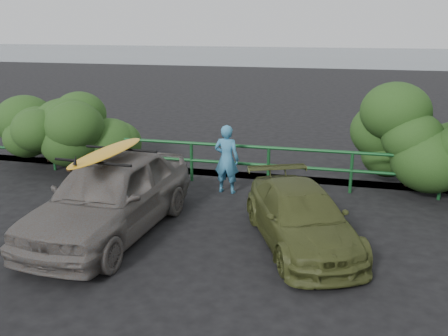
% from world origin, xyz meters
% --- Properties ---
extents(ground, '(80.00, 80.00, 0.00)m').
position_xyz_m(ground, '(0.00, 0.00, 0.00)').
color(ground, black).
extents(ocean, '(200.00, 200.00, 0.00)m').
position_xyz_m(ocean, '(0.00, 60.00, 0.00)').
color(ocean, '#515C64').
rests_on(ocean, ground).
extents(guardrail, '(14.00, 0.08, 1.04)m').
position_xyz_m(guardrail, '(0.00, 5.00, 0.52)').
color(guardrail, '#154B22').
rests_on(guardrail, ground).
extents(shrub_left, '(3.20, 2.40, 1.91)m').
position_xyz_m(shrub_left, '(-4.80, 5.40, 0.96)').
color(shrub_left, '#27491B').
rests_on(shrub_left, ground).
extents(shrub_right, '(3.20, 2.40, 2.51)m').
position_xyz_m(shrub_right, '(5.00, 5.50, 1.25)').
color(shrub_right, '#27491B').
rests_on(shrub_right, ground).
extents(sedan, '(2.09, 4.62, 1.54)m').
position_xyz_m(sedan, '(-1.48, 1.41, 0.77)').
color(sedan, '#5D5753').
rests_on(sedan, ground).
extents(olive_vehicle, '(2.83, 3.96, 1.06)m').
position_xyz_m(olive_vehicle, '(2.13, 1.78, 0.53)').
color(olive_vehicle, '#41471F').
rests_on(olive_vehicle, ground).
extents(man, '(0.63, 0.44, 1.66)m').
position_xyz_m(man, '(0.10, 4.32, 0.83)').
color(man, teal).
rests_on(man, ground).
extents(roof_rack, '(1.60, 1.17, 0.05)m').
position_xyz_m(roof_rack, '(-1.48, 1.41, 1.56)').
color(roof_rack, black).
rests_on(roof_rack, sedan).
extents(surfboard, '(0.67, 2.51, 0.07)m').
position_xyz_m(surfboard, '(-1.48, 1.41, 1.63)').
color(surfboard, orange).
rests_on(surfboard, roof_rack).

